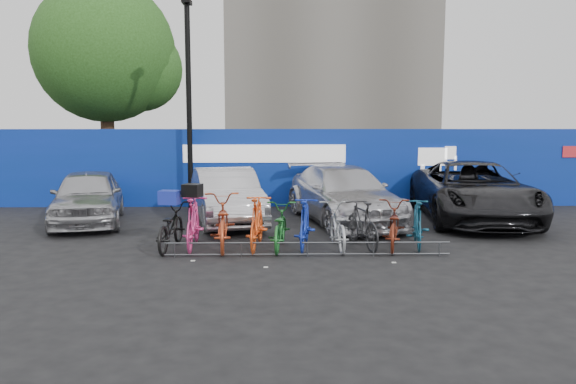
{
  "coord_description": "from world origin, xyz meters",
  "views": [
    {
      "loc": [
        -0.57,
        -11.34,
        2.64
      ],
      "look_at": [
        -0.34,
        2.0,
        0.95
      ],
      "focal_mm": 35.0,
      "sensor_mm": 36.0,
      "label": 1
    }
  ],
  "objects_px": {
    "bike_9": "(418,224)",
    "bike_3": "(257,223)",
    "bike_6": "(337,226)",
    "car_3": "(473,191)",
    "bike_2": "(222,222)",
    "bike_0": "(170,227)",
    "tree": "(111,55)",
    "car_2": "(344,194)",
    "bike_4": "(279,227)",
    "car_0": "(88,197)",
    "bike_8": "(393,225)",
    "bike_rack": "(308,249)",
    "lamppost": "(189,100)",
    "bike_1": "(193,223)",
    "bike_5": "(305,224)",
    "bike_7": "(362,224)",
    "car_1": "(226,196)"
  },
  "relations": [
    {
      "from": "bike_8",
      "to": "car_0",
      "type": "bearing_deg",
      "value": -9.28
    },
    {
      "from": "bike_6",
      "to": "bike_8",
      "type": "xyz_separation_m",
      "value": [
        1.17,
        0.01,
        0.02
      ]
    },
    {
      "from": "bike_2",
      "to": "bike_0",
      "type": "bearing_deg",
      "value": 0.42
    },
    {
      "from": "car_1",
      "to": "car_0",
      "type": "bearing_deg",
      "value": 167.04
    },
    {
      "from": "car_2",
      "to": "bike_4",
      "type": "relative_size",
      "value": 2.84
    },
    {
      "from": "bike_0",
      "to": "bike_4",
      "type": "bearing_deg",
      "value": -175.72
    },
    {
      "from": "tree",
      "to": "bike_3",
      "type": "height_order",
      "value": "tree"
    },
    {
      "from": "car_0",
      "to": "bike_2",
      "type": "relative_size",
      "value": 1.97
    },
    {
      "from": "car_1",
      "to": "bike_8",
      "type": "distance_m",
      "value": 4.81
    },
    {
      "from": "bike_4",
      "to": "bike_7",
      "type": "xyz_separation_m",
      "value": [
        1.73,
        0.02,
        0.04
      ]
    },
    {
      "from": "bike_2",
      "to": "bike_5",
      "type": "relative_size",
      "value": 1.21
    },
    {
      "from": "bike_rack",
      "to": "lamppost",
      "type": "bearing_deg",
      "value": 118.07
    },
    {
      "from": "car_2",
      "to": "bike_4",
      "type": "xyz_separation_m",
      "value": [
        -1.69,
        -3.13,
        -0.26
      ]
    },
    {
      "from": "bike_6",
      "to": "bike_9",
      "type": "height_order",
      "value": "bike_9"
    },
    {
      "from": "bike_2",
      "to": "bike_1",
      "type": "bearing_deg",
      "value": -2.53
    },
    {
      "from": "tree",
      "to": "car_2",
      "type": "relative_size",
      "value": 1.55
    },
    {
      "from": "bike_rack",
      "to": "bike_1",
      "type": "distance_m",
      "value": 2.5
    },
    {
      "from": "lamppost",
      "to": "bike_rack",
      "type": "xyz_separation_m",
      "value": [
        3.2,
        -6.0,
        -3.11
      ]
    },
    {
      "from": "bike_1",
      "to": "bike_9",
      "type": "distance_m",
      "value": 4.7
    },
    {
      "from": "bike_2",
      "to": "bike_4",
      "type": "relative_size",
      "value": 1.19
    },
    {
      "from": "lamppost",
      "to": "bike_6",
      "type": "bearing_deg",
      "value": -53.82
    },
    {
      "from": "bike_3",
      "to": "bike_8",
      "type": "height_order",
      "value": "bike_3"
    },
    {
      "from": "car_1",
      "to": "bike_7",
      "type": "relative_size",
      "value": 2.54
    },
    {
      "from": "bike_rack",
      "to": "bike_4",
      "type": "height_order",
      "value": "bike_4"
    },
    {
      "from": "bike_0",
      "to": "bike_9",
      "type": "bearing_deg",
      "value": -174.53
    },
    {
      "from": "bike_0",
      "to": "bike_2",
      "type": "xyz_separation_m",
      "value": [
        1.06,
        0.1,
        0.08
      ]
    },
    {
      "from": "bike_rack",
      "to": "bike_9",
      "type": "relative_size",
      "value": 3.35
    },
    {
      "from": "bike_6",
      "to": "car_3",
      "type": "bearing_deg",
      "value": -143.8
    },
    {
      "from": "bike_0",
      "to": "bike_3",
      "type": "relative_size",
      "value": 0.98
    },
    {
      "from": "bike_3",
      "to": "bike_8",
      "type": "xyz_separation_m",
      "value": [
        2.84,
        0.04,
        -0.07
      ]
    },
    {
      "from": "bike_9",
      "to": "lamppost",
      "type": "bearing_deg",
      "value": -33.33
    },
    {
      "from": "lamppost",
      "to": "car_3",
      "type": "relative_size",
      "value": 1.08
    },
    {
      "from": "bike_rack",
      "to": "bike_7",
      "type": "bearing_deg",
      "value": 31.65
    },
    {
      "from": "car_0",
      "to": "bike_8",
      "type": "bearing_deg",
      "value": -35.31
    },
    {
      "from": "car_1",
      "to": "bike_4",
      "type": "bearing_deg",
      "value": -79.17
    },
    {
      "from": "tree",
      "to": "bike_rack",
      "type": "distance_m",
      "value": 13.55
    },
    {
      "from": "bike_0",
      "to": "bike_5",
      "type": "xyz_separation_m",
      "value": [
        2.79,
        0.07,
        0.05
      ]
    },
    {
      "from": "bike_4",
      "to": "bike_8",
      "type": "bearing_deg",
      "value": -173.58
    },
    {
      "from": "car_2",
      "to": "bike_4",
      "type": "height_order",
      "value": "car_2"
    },
    {
      "from": "bike_1",
      "to": "bike_5",
      "type": "distance_m",
      "value": 2.32
    },
    {
      "from": "tree",
      "to": "bike_0",
      "type": "distance_m",
      "value": 11.67
    },
    {
      "from": "car_1",
      "to": "bike_7",
      "type": "distance_m",
      "value": 4.33
    },
    {
      "from": "car_3",
      "to": "bike_0",
      "type": "relative_size",
      "value": 3.14
    },
    {
      "from": "lamppost",
      "to": "bike_9",
      "type": "bearing_deg",
      "value": -43.01
    },
    {
      "from": "bike_9",
      "to": "bike_3",
      "type": "bearing_deg",
      "value": 11.58
    },
    {
      "from": "bike_1",
      "to": "bike_7",
      "type": "xyz_separation_m",
      "value": [
        3.52,
        -0.05,
        -0.04
      ]
    },
    {
      "from": "tree",
      "to": "car_2",
      "type": "bearing_deg",
      "value": -40.75
    },
    {
      "from": "lamppost",
      "to": "bike_1",
      "type": "height_order",
      "value": "lamppost"
    },
    {
      "from": "tree",
      "to": "car_0",
      "type": "relative_size",
      "value": 1.88
    },
    {
      "from": "bike_7",
      "to": "bike_8",
      "type": "distance_m",
      "value": 0.65
    }
  ]
}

